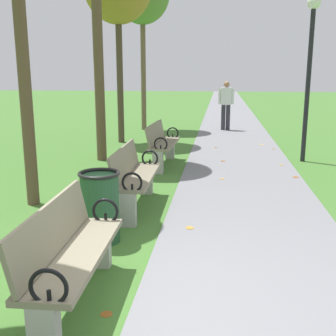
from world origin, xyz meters
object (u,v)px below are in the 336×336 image
Objects in this scene: pedestrian_walking at (226,103)px; lamp_post at (310,54)px; park_bench_3 at (162,143)px; park_bench_1 at (70,253)px; park_bench_2 at (134,176)px; trash_bin at (100,207)px.

lamp_post reaches higher than pedestrian_walking.
pedestrian_walking reaches higher than park_bench_3.
park_bench_2 is (-0.00, 2.64, 0.00)m from park_bench_1.
park_bench_3 is 0.46× the size of lamp_post.
pedestrian_walking reaches higher than trash_bin.
park_bench_2 is at bearing -129.60° from lamp_post.
park_bench_1 is at bearing -90.00° from park_bench_3.
trash_bin is 0.24× the size of lamp_post.
pedestrian_walking is (1.38, 5.66, 0.44)m from park_bench_3.
park_bench_2 is 0.99× the size of park_bench_3.
lamp_post is at bearing 64.26° from park_bench_1.
park_bench_1 reaches higher than trash_bin.
park_bench_1 is at bearing -83.93° from trash_bin.
lamp_post reaches higher than park_bench_2.
pedestrian_walking is at bearing 108.98° from lamp_post.
park_bench_1 is 1.00× the size of pedestrian_walking.
park_bench_3 is at bearing -165.03° from lamp_post.
park_bench_2 reaches higher than trash_bin.
park_bench_3 reaches higher than trash_bin.
park_bench_1 and park_bench_3 have the same top height.
park_bench_1 is 1.39m from trash_bin.
pedestrian_walking is 0.47× the size of lamp_post.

